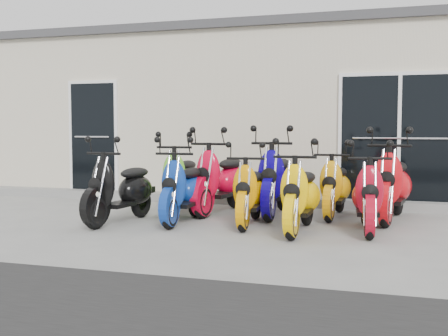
% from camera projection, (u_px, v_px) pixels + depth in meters
% --- Properties ---
extents(ground, '(80.00, 80.00, 0.00)m').
position_uv_depth(ground, '(212.00, 222.00, 8.21)').
color(ground, gray).
rests_on(ground, ground).
extents(building, '(14.00, 6.00, 3.20)m').
position_uv_depth(building, '(282.00, 118.00, 13.05)').
color(building, beige).
rests_on(building, ground).
extents(roof_cap, '(14.20, 6.20, 0.16)m').
position_uv_depth(roof_cap, '(283.00, 45.00, 12.93)').
color(roof_cap, '#3F3F42').
rests_on(roof_cap, building).
extents(front_step, '(14.00, 0.40, 0.15)m').
position_uv_depth(front_step, '(247.00, 200.00, 10.13)').
color(front_step, gray).
rests_on(front_step, ground).
extents(door_left, '(1.07, 0.08, 2.22)m').
position_uv_depth(door_left, '(93.00, 134.00, 11.13)').
color(door_left, black).
rests_on(door_left, front_step).
extents(door_right, '(2.02, 0.08, 2.22)m').
position_uv_depth(door_right, '(399.00, 135.00, 9.42)').
color(door_right, black).
rests_on(door_right, front_step).
extents(scooter_front_black, '(0.84, 1.78, 1.27)m').
position_uv_depth(scooter_front_black, '(120.00, 179.00, 8.07)').
color(scooter_front_black, black).
rests_on(scooter_front_black, ground).
extents(scooter_front_blue, '(0.67, 1.72, 1.26)m').
position_uv_depth(scooter_front_blue, '(184.00, 179.00, 8.10)').
color(scooter_front_blue, navy).
rests_on(scooter_front_blue, ground).
extents(scooter_front_orange_a, '(0.72, 1.66, 1.19)m').
position_uv_depth(scooter_front_orange_a, '(250.00, 183.00, 7.88)').
color(scooter_front_orange_a, orange).
rests_on(scooter_front_orange_a, ground).
extents(scooter_front_orange_b, '(0.65, 1.71, 1.25)m').
position_uv_depth(scooter_front_orange_b, '(300.00, 185.00, 7.34)').
color(scooter_front_orange_b, '#FFC402').
rests_on(scooter_front_orange_b, ground).
extents(scooter_front_red, '(0.76, 1.71, 1.23)m').
position_uv_depth(scooter_front_red, '(368.00, 186.00, 7.38)').
color(scooter_front_red, '#AE0A1E').
rests_on(scooter_front_red, ground).
extents(scooter_back_green, '(0.85, 1.85, 1.32)m').
position_uv_depth(scooter_back_green, '(181.00, 171.00, 9.27)').
color(scooter_back_green, '#64C926').
rests_on(scooter_back_green, ground).
extents(scooter_back_red, '(0.92, 1.96, 1.40)m').
position_uv_depth(scooter_back_red, '(221.00, 170.00, 9.01)').
color(scooter_back_red, red).
rests_on(scooter_back_red, ground).
extents(scooter_back_blue, '(0.76, 1.94, 1.42)m').
position_uv_depth(scooter_back_blue, '(277.00, 171.00, 8.73)').
color(scooter_back_blue, '#0C0079').
rests_on(scooter_back_blue, ground).
extents(scooter_back_yellow, '(0.67, 1.66, 1.21)m').
position_uv_depth(scooter_back_yellow, '(335.00, 178.00, 8.61)').
color(scooter_back_yellow, orange).
rests_on(scooter_back_yellow, ground).
extents(scooter_back_extra, '(0.92, 1.96, 1.40)m').
position_uv_depth(scooter_back_extra, '(393.00, 174.00, 8.23)').
color(scooter_back_extra, red).
rests_on(scooter_back_extra, ground).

